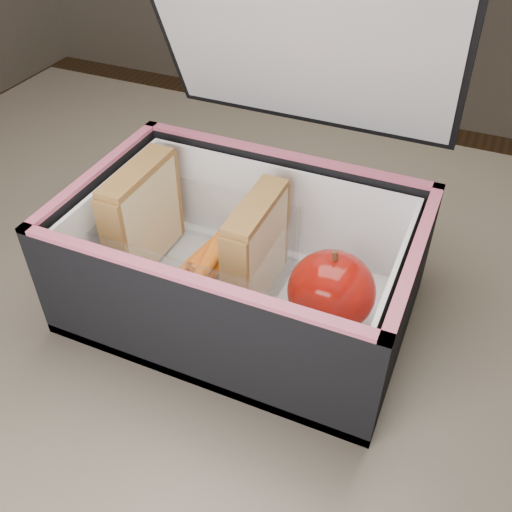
# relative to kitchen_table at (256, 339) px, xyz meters

# --- Properties ---
(kitchen_table) EXTENTS (1.20, 0.80, 0.75)m
(kitchen_table) POSITION_rel_kitchen_table_xyz_m (0.00, 0.00, 0.00)
(kitchen_table) COLOR brown
(kitchen_table) RESTS_ON ground
(lunch_bag) EXTENTS (0.32, 0.30, 0.31)m
(lunch_bag) POSITION_rel_kitchen_table_xyz_m (0.00, -0.03, 0.16)
(lunch_bag) COLOR black
(lunch_bag) RESTS_ON kitchen_table
(plastic_tub) EXTENTS (0.18, 0.13, 0.07)m
(plastic_tub) POSITION_rel_kitchen_table_xyz_m (-0.05, -0.03, 0.14)
(plastic_tub) COLOR white
(plastic_tub) RESTS_ON lunch_bag
(sandwich_left) EXTENTS (0.03, 0.10, 0.11)m
(sandwich_left) POSITION_rel_kitchen_table_xyz_m (-0.12, -0.03, 0.16)
(sandwich_left) COLOR #E2C888
(sandwich_left) RESTS_ON plastic_tub
(sandwich_right) EXTENTS (0.03, 0.10, 0.11)m
(sandwich_right) POSITION_rel_kitchen_table_xyz_m (0.01, -0.03, 0.16)
(sandwich_right) COLOR #E2C888
(sandwich_right) RESTS_ON plastic_tub
(carrot_sticks) EXTENTS (0.06, 0.16, 0.03)m
(carrot_sticks) POSITION_rel_kitchen_table_xyz_m (-0.04, -0.01, 0.13)
(carrot_sticks) COLOR orange
(carrot_sticks) RESTS_ON plastic_tub
(paper_napkin) EXTENTS (0.08, 0.09, 0.01)m
(paper_napkin) POSITION_rel_kitchen_table_xyz_m (0.09, -0.03, 0.11)
(paper_napkin) COLOR white
(paper_napkin) RESTS_ON lunch_bag
(red_apple) EXTENTS (0.11, 0.11, 0.09)m
(red_apple) POSITION_rel_kitchen_table_xyz_m (0.09, -0.04, 0.15)
(red_apple) COLOR maroon
(red_apple) RESTS_ON paper_napkin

